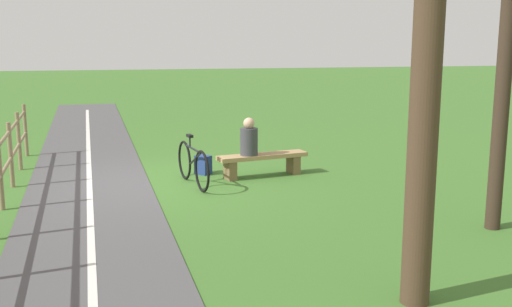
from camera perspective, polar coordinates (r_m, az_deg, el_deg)
ground_plane at (r=11.48m, az=-10.00°, el=-2.78°), size 80.00×80.00×0.00m
paved_path at (r=7.66m, az=-15.14°, el=-9.95°), size 4.45×36.06×0.02m
path_centre_line at (r=7.65m, az=-15.14°, el=-9.88°), size 2.13×31.94×0.00m
bench at (r=11.82m, az=0.61°, el=-0.68°), size 1.84×0.73×0.44m
person_seated at (r=11.62m, az=-0.66°, el=1.36°), size 0.40×0.40×0.73m
bicycle at (r=11.15m, az=-5.93°, el=-1.02°), size 0.40×1.77×0.92m
backpack at (r=12.08m, az=-4.96°, el=-1.08°), size 0.36×0.36×0.37m
tree_far_right at (r=8.96m, az=22.34°, el=6.56°), size 1.03×0.75×4.67m
tree_far_left at (r=6.05m, az=16.01°, el=10.16°), size 1.71×1.72×5.65m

